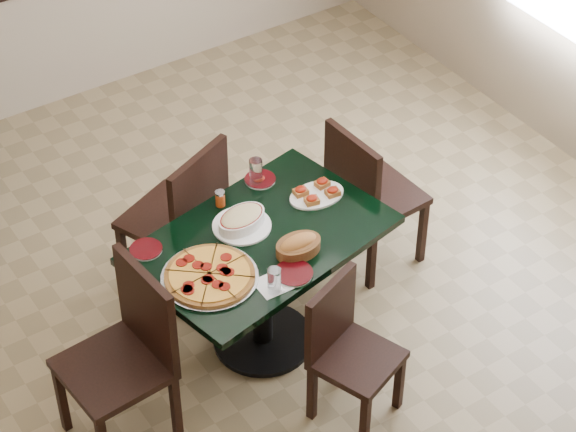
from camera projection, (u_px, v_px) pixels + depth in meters
floor at (275, 341)px, 6.05m from camera, size 5.50×5.50×0.00m
main_table at (261, 264)px, 5.69m from camera, size 1.40×1.05×0.75m
chair_far at (184, 213)px, 6.01m from camera, size 0.60×0.60×0.99m
chair_near at (346, 345)px, 5.44m from camera, size 0.48×0.48×0.80m
chair_right at (366, 191)px, 6.20m from camera, size 0.46×0.46×0.94m
chair_left at (129, 348)px, 5.26m from camera, size 0.50×0.50×0.99m
pepperoni_pizza at (210, 276)px, 5.33m from camera, size 0.47×0.47×0.04m
lasagna_casserole at (242, 220)px, 5.60m from camera, size 0.30×0.30×0.09m
bread_basket at (298, 245)px, 5.46m from camera, size 0.24×0.17×0.10m
bruschetta_platter at (317, 193)px, 5.80m from camera, size 0.31×0.23×0.05m
side_plate_near at (294, 273)px, 5.36m from camera, size 0.19×0.19×0.02m
side_plate_far_r at (260, 179)px, 5.91m from camera, size 0.17×0.17×0.03m
side_plate_far_l at (146, 249)px, 5.49m from camera, size 0.16×0.16×0.02m
napkin_setting at (273, 284)px, 5.31m from camera, size 0.16×0.16×0.01m
water_glass_a at (256, 172)px, 5.85m from camera, size 0.07×0.07×0.15m
water_glass_b at (274, 281)px, 5.23m from camera, size 0.06×0.06×0.14m
pepper_shaker at (220, 198)px, 5.73m from camera, size 0.05×0.05×0.09m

